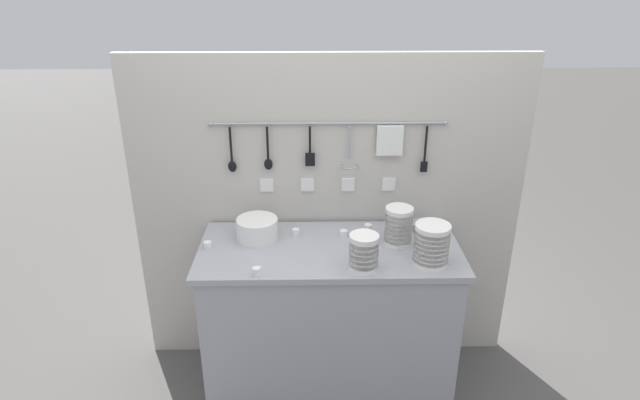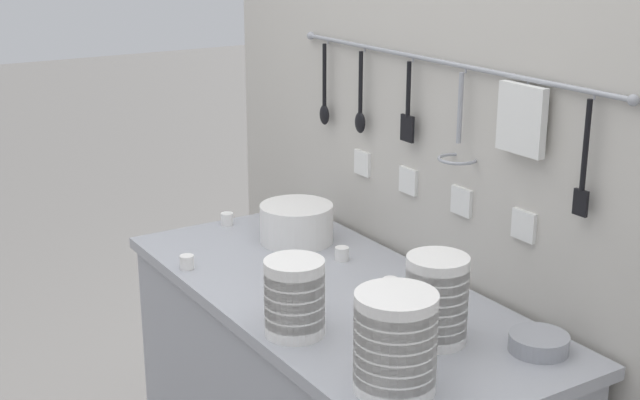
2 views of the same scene
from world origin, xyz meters
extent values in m
cube|color=#9EA0A8|center=(0.00, 0.00, 0.85)|extent=(1.29, 0.58, 0.03)
cube|color=#BCB7AD|center=(0.00, 0.33, 0.88)|extent=(2.09, 0.04, 1.76)
cylinder|color=#93969E|center=(0.00, 0.30, 1.42)|extent=(1.18, 0.01, 0.01)
sphere|color=#93969E|center=(-0.59, 0.30, 1.42)|extent=(0.02, 0.02, 0.02)
sphere|color=#93969E|center=(0.59, 0.30, 1.42)|extent=(0.02, 0.02, 0.02)
cylinder|color=black|center=(-0.50, 0.28, 1.31)|extent=(0.01, 0.01, 0.19)
ellipsoid|color=black|center=(-0.50, 0.28, 1.19)|extent=(0.04, 0.02, 0.06)
cylinder|color=#93969E|center=(-0.50, 0.29, 1.41)|extent=(0.01, 0.01, 0.02)
cylinder|color=black|center=(-0.31, 0.28, 1.32)|extent=(0.01, 0.01, 0.17)
ellipsoid|color=black|center=(-0.31, 0.28, 1.21)|extent=(0.04, 0.02, 0.06)
cylinder|color=#93969E|center=(-0.31, 0.29, 1.41)|extent=(0.01, 0.01, 0.02)
cylinder|color=black|center=(-0.09, 0.28, 1.33)|extent=(0.01, 0.01, 0.14)
cube|color=black|center=(-0.09, 0.28, 1.23)|extent=(0.05, 0.01, 0.07)
cylinder|color=#93969E|center=(-0.09, 0.29, 1.41)|extent=(0.01, 0.01, 0.02)
cylinder|color=#93969E|center=(0.11, 0.28, 1.32)|extent=(0.01, 0.01, 0.17)
torus|color=#93969E|center=(0.11, 0.28, 1.19)|extent=(0.10, 0.10, 0.01)
cylinder|color=#93969E|center=(0.11, 0.29, 1.41)|extent=(0.01, 0.01, 0.02)
cube|color=silver|center=(0.31, 0.28, 1.33)|extent=(0.13, 0.02, 0.15)
cylinder|color=#93969E|center=(0.31, 0.29, 1.41)|extent=(0.01, 0.01, 0.02)
cylinder|color=black|center=(0.50, 0.28, 1.31)|extent=(0.01, 0.01, 0.19)
cube|color=black|center=(0.50, 0.28, 1.19)|extent=(0.04, 0.01, 0.06)
cylinder|color=#93969E|center=(0.50, 0.29, 1.41)|extent=(0.00, 0.01, 0.02)
cube|color=white|center=(-0.32, 0.30, 1.08)|extent=(0.07, 0.01, 0.07)
cube|color=white|center=(-0.11, 0.30, 1.08)|extent=(0.07, 0.01, 0.07)
cube|color=white|center=(0.11, 0.30, 1.08)|extent=(0.07, 0.01, 0.07)
cube|color=white|center=(0.32, 0.30, 1.08)|extent=(0.07, 0.01, 0.07)
cylinder|color=white|center=(0.34, 0.04, 0.89)|extent=(0.14, 0.14, 0.04)
cylinder|color=white|center=(0.34, 0.04, 0.91)|extent=(0.14, 0.14, 0.04)
cylinder|color=white|center=(0.34, 0.04, 0.93)|extent=(0.14, 0.14, 0.04)
cylinder|color=white|center=(0.34, 0.04, 0.96)|extent=(0.14, 0.14, 0.04)
cylinder|color=white|center=(0.34, 0.04, 0.98)|extent=(0.14, 0.14, 0.04)
cylinder|color=white|center=(0.34, 0.04, 1.00)|extent=(0.14, 0.14, 0.04)
cylinder|color=white|center=(0.34, 0.04, 1.02)|extent=(0.14, 0.14, 0.04)
cylinder|color=white|center=(0.34, 0.04, 1.04)|extent=(0.14, 0.14, 0.04)
cylinder|color=white|center=(0.46, -0.16, 0.89)|extent=(0.16, 0.16, 0.04)
cylinder|color=white|center=(0.46, -0.16, 0.91)|extent=(0.16, 0.16, 0.04)
cylinder|color=white|center=(0.46, -0.16, 0.94)|extent=(0.16, 0.16, 0.04)
cylinder|color=white|center=(0.46, -0.16, 0.96)|extent=(0.16, 0.16, 0.04)
cylinder|color=white|center=(0.46, -0.16, 0.98)|extent=(0.16, 0.16, 0.04)
cylinder|color=white|center=(0.46, -0.16, 1.00)|extent=(0.16, 0.16, 0.04)
cylinder|color=white|center=(0.46, -0.16, 1.03)|extent=(0.16, 0.16, 0.04)
cylinder|color=white|center=(0.46, -0.16, 1.05)|extent=(0.16, 0.16, 0.04)
cylinder|color=white|center=(0.15, -0.20, 0.89)|extent=(0.13, 0.13, 0.05)
cylinder|color=white|center=(0.15, -0.20, 0.92)|extent=(0.13, 0.13, 0.05)
cylinder|color=white|center=(0.15, -0.20, 0.94)|extent=(0.13, 0.13, 0.05)
cylinder|color=white|center=(0.15, -0.20, 0.97)|extent=(0.13, 0.13, 0.05)
cylinder|color=white|center=(0.15, -0.20, 0.99)|extent=(0.13, 0.13, 0.05)
cylinder|color=white|center=(0.15, -0.20, 1.02)|extent=(0.13, 0.13, 0.05)
cylinder|color=white|center=(-0.36, 0.10, 0.87)|extent=(0.21, 0.21, 0.01)
cylinder|color=white|center=(-0.36, 0.10, 0.88)|extent=(0.21, 0.21, 0.01)
cylinder|color=white|center=(-0.36, 0.10, 0.89)|extent=(0.21, 0.21, 0.01)
cylinder|color=white|center=(-0.36, 0.10, 0.90)|extent=(0.21, 0.21, 0.01)
cylinder|color=white|center=(-0.36, 0.10, 0.91)|extent=(0.21, 0.21, 0.01)
cylinder|color=white|center=(-0.36, 0.10, 0.91)|extent=(0.21, 0.21, 0.01)
cylinder|color=white|center=(-0.36, 0.10, 0.92)|extent=(0.21, 0.21, 0.01)
cylinder|color=white|center=(-0.36, 0.10, 0.93)|extent=(0.21, 0.21, 0.01)
cylinder|color=white|center=(-0.36, 0.10, 0.94)|extent=(0.21, 0.21, 0.01)
cylinder|color=white|center=(-0.36, 0.10, 0.95)|extent=(0.21, 0.21, 0.01)
cylinder|color=white|center=(-0.36, 0.10, 0.96)|extent=(0.21, 0.21, 0.01)
cylinder|color=white|center=(-0.36, 0.10, 0.97)|extent=(0.21, 0.21, 0.01)
cylinder|color=white|center=(-0.36, 0.10, 0.97)|extent=(0.21, 0.21, 0.01)
cylinder|color=#93969E|center=(0.50, 0.19, 0.89)|extent=(0.13, 0.13, 0.04)
cylinder|color=white|center=(-0.17, 0.13, 0.89)|extent=(0.04, 0.04, 0.04)
cylinder|color=white|center=(-0.60, 0.00, 0.89)|extent=(0.04, 0.04, 0.04)
cylinder|color=white|center=(-0.34, -0.25, 0.89)|extent=(0.04, 0.04, 0.04)
cylinder|color=white|center=(0.08, 0.11, 0.89)|extent=(0.04, 0.04, 0.04)
cylinder|color=white|center=(0.21, 0.18, 0.89)|extent=(0.04, 0.04, 0.04)
cylinder|color=white|center=(0.12, 0.00, 0.89)|extent=(0.04, 0.04, 0.04)
camera|label=1|loc=(-0.09, -2.32, 2.14)|focal=30.00mm
camera|label=2|loc=(1.70, -1.12, 1.75)|focal=50.00mm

